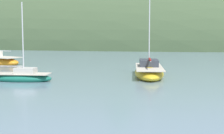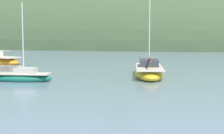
{
  "view_description": "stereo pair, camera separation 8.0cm",
  "coord_description": "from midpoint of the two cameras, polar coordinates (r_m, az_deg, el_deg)",
  "views": [
    {
      "loc": [
        5.86,
        -6.77,
        4.19
      ],
      "look_at": [
        0.0,
        20.0,
        1.2
      ],
      "focal_mm": 56.12,
      "sensor_mm": 36.0,
      "label": 1
    },
    {
      "loc": [
        5.94,
        -6.75,
        4.19
      ],
      "look_at": [
        0.0,
        20.0,
        1.2
      ],
      "focal_mm": 56.12,
      "sensor_mm": 36.0,
      "label": 2
    }
  ],
  "objects": [
    {
      "name": "sailboat_black_sloop",
      "position": [
        30.99,
        5.98,
        -0.76
      ],
      "size": [
        3.62,
        7.65,
        9.02
      ],
      "color": "gold",
      "rests_on": "ground"
    },
    {
      "name": "sailboat_teal_outer",
      "position": [
        29.21,
        -14.64,
        -1.58
      ],
      "size": [
        5.25,
        2.25,
        6.49
      ],
      "color": "#196B56",
      "rests_on": "ground"
    },
    {
      "name": "far_shoreline_hill",
      "position": [
        86.99,
        -8.51,
        3.44
      ],
      "size": [
        150.0,
        36.0,
        33.31
      ],
      "color": "#425638",
      "rests_on": "ground"
    }
  ]
}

